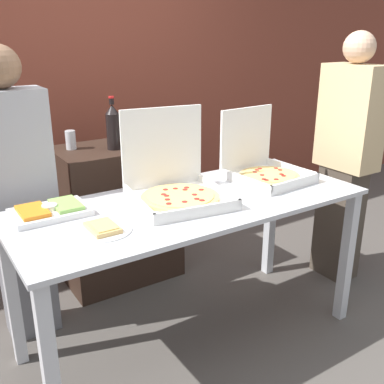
% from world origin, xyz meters
% --- Properties ---
extents(ground_plane, '(16.00, 16.00, 0.00)m').
position_xyz_m(ground_plane, '(0.00, 0.00, 0.00)').
color(ground_plane, '#514C47').
extents(brick_wall_behind, '(10.00, 0.06, 2.80)m').
position_xyz_m(brick_wall_behind, '(0.00, 1.70, 1.40)').
color(brick_wall_behind, brown).
rests_on(brick_wall_behind, ground_plane).
extents(buffet_table, '(1.88, 0.77, 0.86)m').
position_xyz_m(buffet_table, '(0.00, 0.00, 0.74)').
color(buffet_table, silver).
rests_on(buffet_table, ground_plane).
extents(pizza_box_far_left, '(0.53, 0.54, 0.46)m').
position_xyz_m(pizza_box_far_left, '(-0.06, 0.07, 0.94)').
color(pizza_box_far_left, white).
rests_on(pizza_box_far_left, buffet_table).
extents(pizza_box_near_right, '(0.44, 0.45, 0.41)m').
position_xyz_m(pizza_box_near_right, '(0.57, 0.09, 0.93)').
color(pizza_box_near_right, white).
rests_on(pizza_box_near_right, buffet_table).
extents(paper_plate_front_right, '(0.26, 0.26, 0.03)m').
position_xyz_m(paper_plate_front_right, '(-0.54, -0.10, 0.87)').
color(paper_plate_front_right, white).
rests_on(paper_plate_front_right, buffet_table).
extents(veggie_tray, '(0.36, 0.24, 0.05)m').
position_xyz_m(veggie_tray, '(-0.68, 0.21, 0.88)').
color(veggie_tray, white).
rests_on(veggie_tray, buffet_table).
extents(sideboard_podium, '(0.79, 0.52, 0.97)m').
position_xyz_m(sideboard_podium, '(-0.04, 0.90, 0.49)').
color(sideboard_podium, black).
rests_on(sideboard_podium, ground_plane).
extents(soda_bottle, '(0.09, 0.09, 0.34)m').
position_xyz_m(soda_bottle, '(-0.07, 0.83, 1.12)').
color(soda_bottle, black).
rests_on(soda_bottle, sideboard_podium).
extents(soda_can_silver, '(0.07, 0.07, 0.12)m').
position_xyz_m(soda_can_silver, '(-0.31, 0.98, 1.03)').
color(soda_can_silver, silver).
rests_on(soda_can_silver, sideboard_podium).
extents(person_guest_plaid, '(0.40, 0.22, 1.64)m').
position_xyz_m(person_guest_plaid, '(-0.75, 0.60, 0.86)').
color(person_guest_plaid, slate).
rests_on(person_guest_plaid, ground_plane).
extents(person_guest_cap, '(0.22, 0.40, 1.71)m').
position_xyz_m(person_guest_cap, '(1.29, 0.06, 0.89)').
color(person_guest_cap, '#473D33').
rests_on(person_guest_cap, ground_plane).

